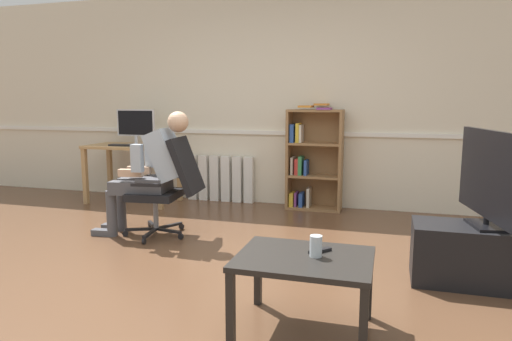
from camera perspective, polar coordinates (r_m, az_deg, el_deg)
The scene contains 15 objects.
ground_plane at distance 3.57m, azimuth -6.34°, elevation -13.09°, with size 18.00×18.00×0.00m, color brown.
back_wall at distance 5.85m, azimuth 3.62°, elevation 8.93°, with size 12.00×0.13×2.70m.
computer_desk at distance 6.15m, azimuth -15.21°, elevation 2.02°, with size 1.15×0.62×0.76m.
imac_monitor at distance 6.18m, azimuth -14.81°, elevation 5.62°, with size 0.54×0.14×0.46m.
keyboard at distance 6.04m, azimuth -16.19°, elevation 3.06°, with size 0.39×0.12×0.02m, color black.
computer_mouse at distance 5.87m, azimuth -13.10°, elevation 3.09°, with size 0.06×0.10×0.03m, color white.
bookshelf at distance 5.61m, azimuth 6.94°, elevation 1.38°, with size 0.67×0.30×1.29m.
radiator at distance 6.07m, azimuth -4.48°, elevation -1.00°, with size 0.92×0.08×0.60m.
office_chair at distance 4.51m, azimuth -10.81°, elevation -1.61°, with size 0.78×0.63×0.98m.
person_seated at distance 4.56m, azimuth -12.96°, elevation 0.03°, with size 0.99×0.42×1.22m.
tv_stand at distance 3.72m, azimuth 26.57°, elevation -9.54°, with size 0.98×0.43×0.43m.
tv_screen at distance 3.59m, azimuth 27.22°, elevation -0.72°, with size 0.26×1.02×0.69m.
coffee_table at distance 2.66m, azimuth 6.04°, elevation -11.77°, with size 0.76×0.59×0.45m.
drinking_glass at distance 2.63m, azimuth 7.50°, elevation -9.36°, with size 0.07×0.07×0.12m, color silver.
spare_remote at distance 2.72m, azimuth 8.02°, elevation -9.90°, with size 0.04×0.15×0.02m, color black.
Camera 1 is at (1.30, -3.05, 1.32)m, focal length 31.98 mm.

